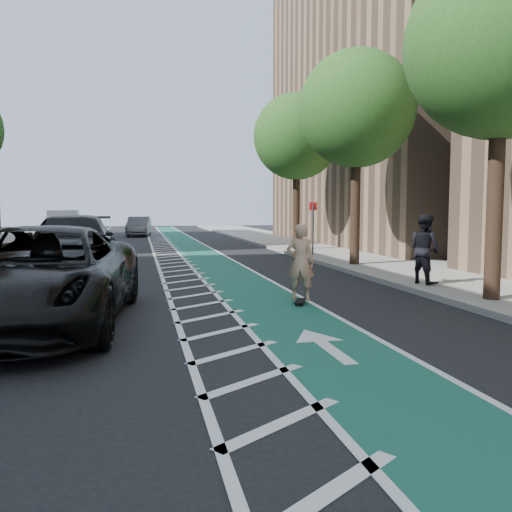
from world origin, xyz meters
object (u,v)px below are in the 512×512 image
object	(u,v)px
suv_near	(39,277)
suv_far	(72,244)
barrel_a	(48,265)
skateboarder	(300,262)

from	to	relation	value
suv_near	suv_far	xyz separation A→B (m)	(-0.40, 8.70, 0.05)
suv_near	suv_far	bearing A→B (deg)	97.47
barrel_a	suv_near	bearing A→B (deg)	-82.29
suv_near	skateboarder	bearing A→B (deg)	17.52
skateboarder	suv_far	distance (m)	9.47
skateboarder	suv_far	xyz separation A→B (m)	(-5.82, 7.47, 0.01)
suv_far	barrel_a	world-z (taller)	suv_far
barrel_a	skateboarder	bearing A→B (deg)	-45.24
suv_far	suv_near	bearing A→B (deg)	-88.25
skateboarder	suv_near	world-z (taller)	suv_near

